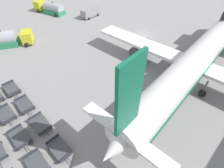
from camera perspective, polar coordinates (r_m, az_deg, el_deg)
The scene contains 12 objects.
ground_plane at distance 39.69m, azimuth 10.13°, elevation 15.67°, with size 500.00×500.00×0.00m, color gray.
airplane at distance 28.03m, azimuth 26.31°, elevation 7.54°, with size 34.55×40.24×12.19m.
fuel_tanker_primary at distance 52.24m, azimuth -19.37°, elevation 22.29°, with size 8.95×5.03×3.03m.
fuel_tanker_secondary at distance 39.74m, azimuth -30.66°, elevation 12.52°, with size 6.30×7.86×3.26m.
service_van at distance 47.82m, azimuth -7.03°, elevation 22.24°, with size 2.74×5.23×2.10m.
baggage_dolly_row_mid_a_col_b at distance 25.18m, azimuth -31.29°, elevation -8.50°, with size 3.51×1.75×0.92m.
baggage_dolly_row_mid_a_col_c at distance 22.26m, azimuth -27.79°, elevation -15.15°, with size 3.52×1.76×0.92m.
baggage_dolly_row_mid_a_col_d at distance 19.92m, azimuth -23.20°, elevation -23.10°, with size 3.53×1.81×0.92m.
baggage_dolly_row_mid_b_col_a at distance 28.33m, azimuth -29.91°, elevation -1.43°, with size 3.52×1.77×0.92m.
baggage_dolly_row_mid_b_col_b at distance 25.19m, azimuth -26.59°, elevation -6.13°, with size 3.54×1.82×0.92m.
baggage_dolly_row_mid_b_col_c at distance 22.40m, azimuth -22.29°, elevation -11.99°, with size 3.52×1.77×0.92m.
baggage_dolly_row_mid_b_col_d at distance 20.00m, azimuth -16.68°, elevation -19.59°, with size 3.52×1.76×0.92m.
Camera 1 is at (20.09, -29.33, 17.65)m, focal length 28.00 mm.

